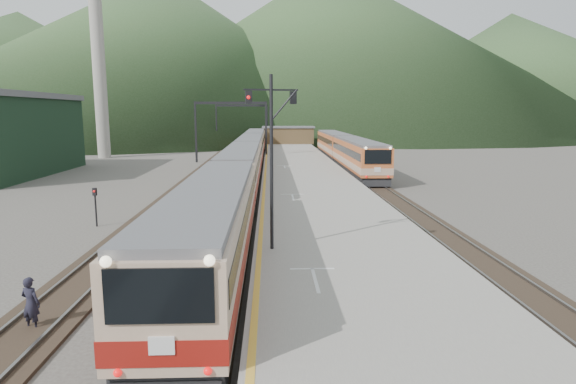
{
  "coord_description": "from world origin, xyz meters",
  "views": [
    {
      "loc": [
        2.31,
        -9.4,
        6.57
      ],
      "look_at": [
        3.34,
        18.15,
        2.0
      ],
      "focal_mm": 30.0,
      "sensor_mm": 36.0,
      "label": 1
    }
  ],
  "objects_px": {
    "second_train": "(344,150)",
    "signal_mast": "(271,145)",
    "main_train": "(247,160)",
    "worker": "(31,303)"
  },
  "relations": [
    {
      "from": "second_train",
      "to": "signal_mast",
      "type": "height_order",
      "value": "signal_mast"
    },
    {
      "from": "second_train",
      "to": "signal_mast",
      "type": "relative_size",
      "value": 5.4
    },
    {
      "from": "main_train",
      "to": "worker",
      "type": "bearing_deg",
      "value": -98.48
    },
    {
      "from": "second_train",
      "to": "signal_mast",
      "type": "bearing_deg",
      "value": -102.76
    },
    {
      "from": "second_train",
      "to": "worker",
      "type": "relative_size",
      "value": 22.68
    },
    {
      "from": "signal_mast",
      "to": "worker",
      "type": "bearing_deg",
      "value": -145.04
    },
    {
      "from": "second_train",
      "to": "worker",
      "type": "xyz_separation_m",
      "value": [
        -16.5,
        -45.49,
        -1.1
      ]
    },
    {
      "from": "signal_mast",
      "to": "second_train",
      "type": "bearing_deg",
      "value": 77.24
    },
    {
      "from": "main_train",
      "to": "second_train",
      "type": "relative_size",
      "value": 2.0
    },
    {
      "from": "second_train",
      "to": "worker",
      "type": "bearing_deg",
      "value": -109.93
    }
  ]
}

